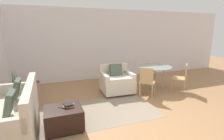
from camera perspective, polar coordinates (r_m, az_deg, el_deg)
ground_plane at (r=4.02m, az=13.44°, el=-16.39°), size 20.00×20.00×0.00m
wall_back at (r=7.07m, az=-3.76°, el=8.26°), size 12.00×0.06×2.75m
area_rug at (r=4.39m, az=-3.97°, el=-13.35°), size 2.80×1.58×0.01m
couch at (r=4.08m, az=-29.52°, el=-12.59°), size 0.94×2.06×0.91m
armchair at (r=5.52m, az=1.55°, el=-3.75°), size 0.99×0.89×0.92m
ottoman at (r=3.72m, az=-15.50°, el=-14.78°), size 0.72×0.63×0.45m
book_stack at (r=3.67m, az=-14.04°, el=-11.08°), size 0.22×0.19×0.06m
tv_remote_primary at (r=3.65m, az=-16.02°, el=-11.76°), size 0.15×0.15×0.01m
potted_plant at (r=5.54m, az=-28.82°, el=-7.00°), size 0.37×0.37×0.92m
side_table at (r=5.38m, az=-24.39°, el=-5.26°), size 0.39×0.39×0.53m
picture_frame at (r=5.32m, az=-24.65°, el=-2.65°), size 0.16×0.07×0.19m
dining_table at (r=6.06m, az=13.47°, el=0.48°), size 1.19×1.19×0.75m
dining_chair_near_left at (r=5.23m, az=11.40°, el=-3.19°), size 0.59×0.59×0.90m
dining_chair_near_right at (r=6.00m, az=21.96°, el=-1.81°), size 0.59×0.59×0.90m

